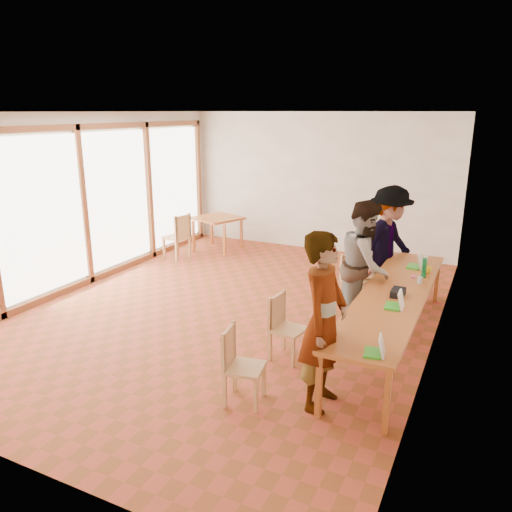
{
  "coord_description": "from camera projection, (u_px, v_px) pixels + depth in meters",
  "views": [
    {
      "loc": [
        3.53,
        -6.44,
        3.01
      ],
      "look_at": [
        0.67,
        -0.54,
        1.1
      ],
      "focal_mm": 35.0,
      "sensor_mm": 36.0,
      "label": 1
    }
  ],
  "objects": [
    {
      "name": "yellow_mug",
      "position": [
        427.0,
        270.0,
        7.21
      ],
      "size": [
        0.15,
        0.15,
        0.1
      ],
      "primitive_type": "imported",
      "rotation": [
        0.0,
        0.0,
        -0.19
      ],
      "color": "yellow",
      "rests_on": "communal_table"
    },
    {
      "name": "person_mid",
      "position": [
        365.0,
        265.0,
        7.01
      ],
      "size": [
        0.81,
        0.98,
        1.85
      ],
      "primitive_type": "imported",
      "rotation": [
        0.0,
        0.0,
        1.71
      ],
      "color": "gray",
      "rests_on": "ground"
    },
    {
      "name": "communal_table",
      "position": [
        394.0,
        296.0,
        6.45
      ],
      "size": [
        0.8,
        4.0,
        0.75
      ],
      "color": "#C6652C",
      "rests_on": "ground"
    },
    {
      "name": "window_wall",
      "position": [
        83.0,
        201.0,
        8.7
      ],
      "size": [
        0.1,
        8.0,
        3.0
      ],
      "primitive_type": "cube",
      "color": "white",
      "rests_on": "ground"
    },
    {
      "name": "clear_glass",
      "position": [
        420.0,
        280.0,
        6.79
      ],
      "size": [
        0.07,
        0.07,
        0.09
      ],
      "primitive_type": "cylinder",
      "color": "silver",
      "rests_on": "communal_table"
    },
    {
      "name": "person_far",
      "position": [
        388.0,
        245.0,
        7.94
      ],
      "size": [
        1.07,
        1.4,
        1.91
      ],
      "primitive_type": "imported",
      "rotation": [
        0.0,
        0.0,
        1.24
      ],
      "color": "gray",
      "rests_on": "ground"
    },
    {
      "name": "chair_near",
      "position": [
        236.0,
        357.0,
        5.26
      ],
      "size": [
        0.46,
        0.46,
        0.45
      ],
      "rotation": [
        0.0,
        0.0,
        0.18
      ],
      "color": "tan",
      "rests_on": "ground"
    },
    {
      "name": "laptop_near",
      "position": [
        377.0,
        350.0,
        4.8
      ],
      "size": [
        0.23,
        0.25,
        0.19
      ],
      "rotation": [
        0.0,
        0.0,
        0.16
      ],
      "color": "green",
      "rests_on": "communal_table"
    },
    {
      "name": "condiment_cup",
      "position": [
        426.0,
        258.0,
        7.86
      ],
      "size": [
        0.08,
        0.08,
        0.06
      ],
      "primitive_type": "cylinder",
      "color": "white",
      "rests_on": "communal_table"
    },
    {
      "name": "laptop_mid",
      "position": [
        397.0,
        303.0,
        5.94
      ],
      "size": [
        0.23,
        0.26,
        0.21
      ],
      "rotation": [
        0.0,
        0.0,
        0.06
      ],
      "color": "green",
      "rests_on": "communal_table"
    },
    {
      "name": "ceiling",
      "position": [
        230.0,
        110.0,
        7.04
      ],
      "size": [
        6.0,
        8.0,
        0.04
      ],
      "primitive_type": "cube",
      "color": "white",
      "rests_on": "wall_back"
    },
    {
      "name": "wall_right",
      "position": [
        443.0,
        237.0,
        6.21
      ],
      "size": [
        0.1,
        8.0,
        3.0
      ],
      "primitive_type": "cube",
      "color": "white",
      "rests_on": "ground"
    },
    {
      "name": "chair_far",
      "position": [
        351.0,
        273.0,
        8.03
      ],
      "size": [
        0.47,
        0.47,
        0.44
      ],
      "rotation": [
        0.0,
        0.0,
        -0.27
      ],
      "color": "tan",
      "rests_on": "ground"
    },
    {
      "name": "green_bottle",
      "position": [
        424.0,
        268.0,
        7.02
      ],
      "size": [
        0.07,
        0.07,
        0.28
      ],
      "primitive_type": "cylinder",
      "color": "#106932",
      "rests_on": "communal_table"
    },
    {
      "name": "side_table",
      "position": [
        217.0,
        221.0,
        11.07
      ],
      "size": [
        0.9,
        0.9,
        0.75
      ],
      "rotation": [
        0.0,
        0.0,
        -0.35
      ],
      "color": "#C6652C",
      "rests_on": "ground"
    },
    {
      "name": "black_pouch",
      "position": [
        398.0,
        293.0,
        6.32
      ],
      "size": [
        0.16,
        0.26,
        0.09
      ],
      "primitive_type": "cube",
      "color": "black",
      "rests_on": "communal_table"
    },
    {
      "name": "chair_empty",
      "position": [
        368.0,
        265.0,
        8.11
      ],
      "size": [
        0.47,
        0.47,
        0.52
      ],
      "rotation": [
        0.0,
        0.0,
        0.03
      ],
      "color": "tan",
      "rests_on": "ground"
    },
    {
      "name": "laptop_far",
      "position": [
        417.0,
        264.0,
        7.46
      ],
      "size": [
        0.24,
        0.27,
        0.22
      ],
      "rotation": [
        0.0,
        0.0,
        -0.04
      ],
      "color": "green",
      "rests_on": "communal_table"
    },
    {
      "name": "pink_phone",
      "position": [
        413.0,
        277.0,
        7.04
      ],
      "size": [
        0.05,
        0.1,
        0.01
      ],
      "primitive_type": "cube",
      "color": "#E73490",
      "rests_on": "communal_table"
    },
    {
      "name": "wall_back",
      "position": [
        319.0,
        183.0,
        10.92
      ],
      "size": [
        6.0,
        0.1,
        3.0
      ],
      "primitive_type": "cube",
      "color": "white",
      "rests_on": "ground"
    },
    {
      "name": "ground",
      "position": [
        233.0,
        309.0,
        7.89
      ],
      "size": [
        8.0,
        8.0,
        0.0
      ],
      "primitive_type": "plane",
      "color": "#A53E27",
      "rests_on": "ground"
    },
    {
      "name": "person_near",
      "position": [
        324.0,
        322.0,
        5.08
      ],
      "size": [
        0.47,
        0.7,
        1.89
      ],
      "primitive_type": "imported",
      "rotation": [
        0.0,
        0.0,
        1.55
      ],
      "color": "gray",
      "rests_on": "ground"
    },
    {
      "name": "chair_mid",
      "position": [
        282.0,
        320.0,
        6.22
      ],
      "size": [
        0.43,
        0.43,
        0.44
      ],
      "rotation": [
        0.0,
        0.0,
        -0.14
      ],
      "color": "tan",
      "rests_on": "ground"
    },
    {
      "name": "chair_spare",
      "position": [
        180.0,
        232.0,
        10.39
      ],
      "size": [
        0.53,
        0.53,
        0.51
      ],
      "rotation": [
        0.0,
        0.0,
        2.92
      ],
      "color": "tan",
      "rests_on": "ground"
    }
  ]
}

